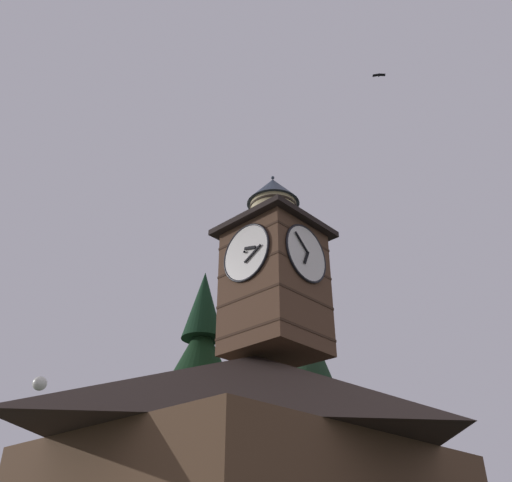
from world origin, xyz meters
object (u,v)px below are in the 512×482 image
(building_main, at_px, (255,462))
(flying_bird_high, at_px, (379,75))
(pine_tree_behind, at_px, (197,431))
(pine_tree_aside, at_px, (312,440))
(clock_tower, at_px, (275,272))
(moon, at_px, (40,384))

(building_main, height_order, flying_bird_high, flying_bird_high)
(building_main, bearing_deg, pine_tree_behind, -106.91)
(pine_tree_aside, bearing_deg, flying_bird_high, 61.29)
(pine_tree_behind, relative_size, flying_bird_high, 23.11)
(pine_tree_aside, xyz_separation_m, flying_bird_high, (5.13, 9.37, 15.80))
(clock_tower, distance_m, pine_tree_behind, 7.84)
(pine_tree_aside, relative_size, moon, 9.47)
(pine_tree_behind, height_order, flying_bird_high, flying_bird_high)
(flying_bird_high, bearing_deg, pine_tree_aside, -118.71)
(building_main, distance_m, moon, 46.81)
(moon, bearing_deg, clock_tower, 75.95)
(clock_tower, bearing_deg, pine_tree_aside, -149.50)
(building_main, distance_m, flying_bird_high, 19.13)
(clock_tower, xyz_separation_m, flying_bird_high, (-3.13, 4.50, 10.65))
(clock_tower, relative_size, pine_tree_behind, 0.63)
(building_main, bearing_deg, pine_tree_aside, -153.89)
(pine_tree_behind, xyz_separation_m, flying_bird_high, (-2.25, 9.95, 16.23))
(pine_tree_behind, distance_m, pine_tree_aside, 7.42)
(building_main, distance_m, pine_tree_aside, 10.15)
(pine_tree_behind, bearing_deg, pine_tree_aside, 175.51)
(clock_tower, bearing_deg, building_main, -39.02)
(pine_tree_behind, xyz_separation_m, moon, (-10.14, -38.57, 10.92))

